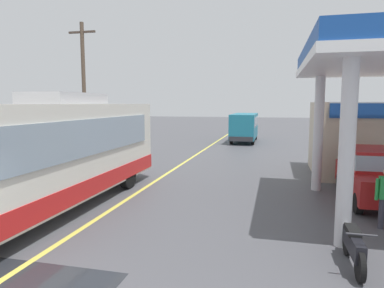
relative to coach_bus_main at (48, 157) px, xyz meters
name	(u,v)px	position (x,y,z in m)	size (l,w,h in m)	color
ground	(205,149)	(1.74, 15.27, -1.72)	(120.00, 120.00, 0.00)	#4C4C51
lane_divider_stripe	(187,160)	(1.74, 10.27, -1.72)	(0.16, 50.00, 0.01)	#D8CC4C
coach_bus_main	(48,157)	(0.00, 0.00, 0.00)	(2.60, 11.04, 3.69)	silver
car_at_pump	(372,172)	(9.98, 3.64, -0.71)	(1.70, 4.20, 1.82)	maroon
minibus_opposing_lane	(244,125)	(4.10, 21.09, -0.25)	(2.04, 6.13, 2.44)	teal
motorcycle_parked_forecourt	(353,246)	(8.34, -1.66, -1.28)	(0.55, 1.80, 0.92)	black
utility_pole_roadside	(84,87)	(-5.11, 10.63, 2.64)	(1.80, 0.24, 8.34)	brown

